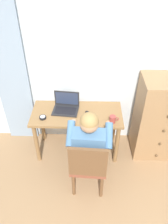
# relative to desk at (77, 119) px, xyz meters

# --- Properties ---
(wall_back) EXTENTS (4.80, 0.05, 2.50)m
(wall_back) POSITION_rel_desk_xyz_m (0.30, 0.34, 0.65)
(wall_back) COLOR silver
(wall_back) RESTS_ON ground_plane
(curtain_panel) EXTENTS (0.45, 0.03, 2.26)m
(curtain_panel) POSITION_rel_desk_xyz_m (-0.88, 0.27, 0.53)
(curtain_panel) COLOR #8EA3B7
(curtain_panel) RESTS_ON ground_plane
(desk) EXTENTS (1.22, 0.55, 0.71)m
(desk) POSITION_rel_desk_xyz_m (0.00, 0.00, 0.00)
(desk) COLOR olive
(desk) RESTS_ON ground_plane
(dresser) EXTENTS (0.63, 0.51, 1.22)m
(dresser) POSITION_rel_desk_xyz_m (1.14, 0.04, 0.01)
(dresser) COLOR #9E754C
(dresser) RESTS_ON ground_plane
(chair) EXTENTS (0.44, 0.42, 0.88)m
(chair) POSITION_rel_desk_xyz_m (0.16, -0.68, -0.11)
(chair) COLOR brown
(chair) RESTS_ON ground_plane
(person_seated) EXTENTS (0.55, 0.60, 1.19)m
(person_seated) POSITION_rel_desk_xyz_m (0.17, -0.49, 0.07)
(person_seated) COLOR #6B84AD
(person_seated) RESTS_ON ground_plane
(laptop) EXTENTS (0.36, 0.28, 0.24)m
(laptop) POSITION_rel_desk_xyz_m (-0.15, 0.08, 0.16)
(laptop) COLOR #232326
(laptop) RESTS_ON desk
(computer_mouse) EXTENTS (0.09, 0.12, 0.03)m
(computer_mouse) POSITION_rel_desk_xyz_m (0.15, -0.02, 0.13)
(computer_mouse) COLOR black
(computer_mouse) RESTS_ON desk
(desk_clock) EXTENTS (0.09, 0.09, 0.03)m
(desk_clock) POSITION_rel_desk_xyz_m (-0.44, -0.12, 0.13)
(desk_clock) COLOR black
(desk_clock) RESTS_ON desk
(coffee_mug) EXTENTS (0.12, 0.08, 0.09)m
(coffee_mug) POSITION_rel_desk_xyz_m (0.47, -0.17, 0.16)
(coffee_mug) COLOR #9E3D38
(coffee_mug) RESTS_ON desk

